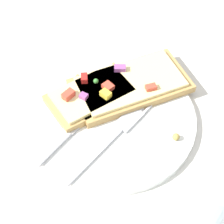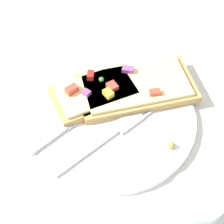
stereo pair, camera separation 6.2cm
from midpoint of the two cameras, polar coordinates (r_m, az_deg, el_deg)
name	(u,v)px [view 2 (the right image)]	position (r m, az deg, el deg)	size (l,w,h in m)	color
ground_plane	(112,120)	(0.63, 2.78, -1.40)	(4.00, 4.00, 0.00)	beige
plate	(112,118)	(0.63, 2.80, -1.08)	(0.28, 0.28, 0.01)	white
fork	(110,134)	(0.60, 2.70, -3.60)	(0.05, 0.21, 0.01)	#B7B7BC
knife	(69,124)	(0.61, -3.78, -1.98)	(0.05, 0.19, 0.01)	#B7B7BC
pizza_slice_main	(136,87)	(0.65, 6.34, 3.61)	(0.17, 0.23, 0.03)	tan
pizza_slice_corner	(94,94)	(0.64, -0.08, 2.62)	(0.11, 0.16, 0.03)	tan
crumb_scatter	(137,122)	(0.61, 6.69, -1.68)	(0.22, 0.05, 0.01)	#AD9448
drinking_glass	(191,213)	(0.51, 15.47, -14.87)	(0.07, 0.07, 0.11)	silver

